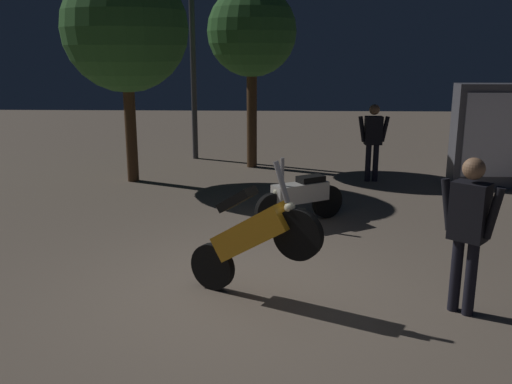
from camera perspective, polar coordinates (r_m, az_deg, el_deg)
The scene contains 9 objects.
ground_plane at distance 6.66m, azimuth -1.36°, elevation -10.10°, with size 40.00×40.00×0.00m, color #756656.
motorcycle_orange_foreground at distance 6.20m, azimuth -0.36°, elevation -4.57°, with size 1.51×0.87×1.63m.
motorcycle_white_parked_left at distance 9.09m, azimuth 4.56°, elevation -0.46°, with size 1.47×0.95×1.11m.
person_rider_beside at distance 6.20m, azimuth 20.87°, elevation -2.91°, with size 0.57×0.50×1.70m.
person_bystander_far at distance 12.13m, azimuth 11.87°, elevation 5.62°, with size 0.66×0.25×1.65m.
streetlamp_near at distance 14.46m, azimuth -6.56°, elevation 17.41°, with size 0.36×0.36×5.69m.
tree_left_bg at distance 12.07m, azimuth -13.21°, elevation 15.88°, with size 2.57×2.57×4.46m.
tree_center_bg at distance 13.27m, azimuth -0.44°, elevation 15.94°, with size 2.05×2.05×4.19m.
kiosk_billboard at distance 12.38m, azimuth 23.03°, elevation 5.29°, with size 1.60×0.55×2.10m.
Camera 1 is at (0.36, -6.05, 2.75)m, focal length 39.19 mm.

